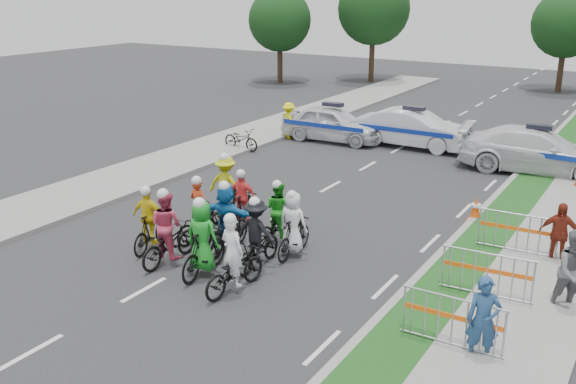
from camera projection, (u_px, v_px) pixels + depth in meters
The scene contains 31 objects.
ground at pixel (144, 290), 14.50m from camera, with size 90.00×90.00×0.00m, color #28282B.
curb_right at pixel (436, 259), 16.00m from camera, with size 0.20×60.00×0.12m, color gray.
grass_strip at pixel (464, 265), 15.65m from camera, with size 1.20×60.00×0.11m, color #163F14.
sidewalk_right at pixel (541, 282), 14.75m from camera, with size 2.40×60.00×0.13m, color gray.
sidewalk_left at pixel (106, 185), 21.76m from camera, with size 3.00×60.00×0.13m, color gray.
rider_0 at pixel (234, 266), 14.25m from camera, with size 0.85×1.91×1.89m.
rider_1 at pixel (203, 245), 15.02m from camera, with size 0.87×1.91×1.97m.
rider_2 at pixel (168, 235), 15.70m from camera, with size 0.81×1.91×1.95m.
rider_3 at pixel (150, 225), 16.46m from camera, with size 0.95×1.74×1.77m.
rider_4 at pixel (257, 240), 15.44m from camera, with size 1.03×1.82×1.84m.
rider_5 at pixel (227, 222), 16.32m from camera, with size 1.56×1.86×1.93m.
rider_6 at pixel (200, 219), 17.14m from camera, with size 0.79×1.84×1.82m.
rider_7 at pixel (293, 230), 16.11m from camera, with size 0.77×1.71×1.77m.
rider_8 at pixel (279, 218), 17.04m from camera, with size 0.83×1.76×1.73m.
rider_9 at pixel (243, 205), 18.03m from camera, with size 0.90×1.68×1.72m.
rider_10 at pixel (227, 193), 18.75m from camera, with size 1.18×2.02×1.99m.
police_car_0 at pixel (333, 124), 27.89m from camera, with size 1.80×4.47×1.52m, color silver.
police_car_1 at pixel (413, 129), 26.83m from camera, with size 1.66×4.75×1.57m, color silver.
police_car_2 at pixel (537, 151), 23.29m from camera, with size 2.23×5.50×1.60m, color silver.
spectator_0 at pixel (483, 320), 11.56m from camera, with size 0.61×0.40×1.67m, color navy.
spectator_1 at pixel (574, 272), 13.29m from camera, with size 0.89×0.69×1.83m, color slate.
spectator_2 at pixel (559, 234), 15.61m from camera, with size 0.93×0.39×1.59m, color maroon.
marshal_hiviz at pixel (289, 121), 28.28m from camera, with size 1.04×0.60×1.60m, color #FFEF0D.
barrier_0 at pixel (452, 324), 11.95m from camera, with size 2.00×0.50×1.12m, color #A5A8AD, non-canonical shape.
barrier_1 at pixel (487, 277), 13.87m from camera, with size 2.00×0.50×1.12m, color #A5A8AD, non-canonical shape.
barrier_2 at pixel (517, 235), 16.18m from camera, with size 2.00×0.50×1.12m, color #A5A8AD, non-canonical shape.
cone_0 at pixel (476, 209), 18.65m from camera, with size 0.40×0.40×0.70m.
parked_bike at pixel (241, 139), 26.44m from camera, with size 0.61×1.74×0.91m, color black.
tree_0 at pixel (280, 20), 42.82m from camera, with size 4.20×4.20×6.30m.
tree_3 at pixel (374, 9), 43.36m from camera, with size 4.90×4.90×7.35m.
tree_4 at pixel (567, 24), 39.23m from camera, with size 4.20×4.20×6.30m.
Camera 1 is at (9.62, -9.45, 6.64)m, focal length 40.00 mm.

